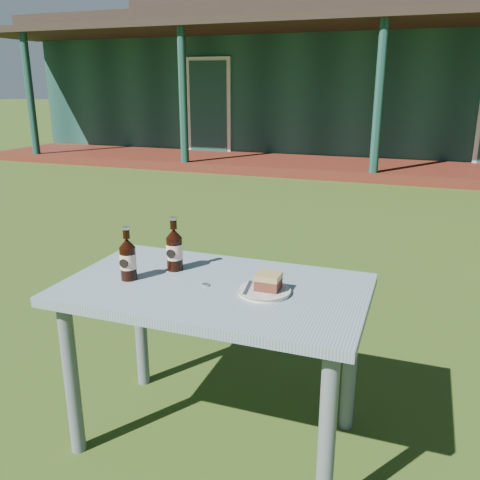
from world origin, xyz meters
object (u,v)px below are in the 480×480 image
at_px(cola_bottle_far, 128,259).
at_px(cafe_table, 215,308).
at_px(plate, 264,291).
at_px(cola_bottle_near, 174,249).
at_px(cake_slice, 268,281).

bearing_deg(cola_bottle_far, cafe_table, 9.84).
bearing_deg(plate, cola_bottle_near, 165.55).
distance_m(cafe_table, cola_bottle_far, 0.40).
xyz_separation_m(cake_slice, cola_bottle_far, (-0.57, -0.06, 0.04)).
distance_m(cafe_table, cake_slice, 0.27).
distance_m(cafe_table, cola_bottle_near, 0.32).
bearing_deg(cake_slice, cola_bottle_far, -173.71).
bearing_deg(cafe_table, cake_slice, 0.61).
height_order(cafe_table, cola_bottle_far, cola_bottle_far).
bearing_deg(cola_bottle_near, plate, -14.45).
xyz_separation_m(plate, cake_slice, (0.01, 0.01, 0.04)).
bearing_deg(plate, cake_slice, 44.98).
height_order(cake_slice, cola_bottle_far, cola_bottle_far).
height_order(cola_bottle_near, cola_bottle_far, cola_bottle_near).
bearing_deg(cola_bottle_near, cola_bottle_far, -127.50).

